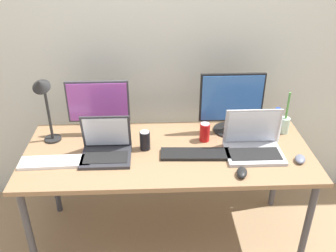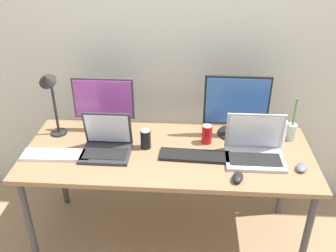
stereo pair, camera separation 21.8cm
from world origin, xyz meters
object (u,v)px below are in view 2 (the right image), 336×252
at_px(laptop_secondary, 255,148).
at_px(keyboard_main, 195,156).
at_px(water_bottle, 280,132).
at_px(bamboo_vase, 292,130).
at_px(soda_can_near_keyboard, 207,134).
at_px(keyboard_aux, 57,155).
at_px(mouse_by_keyboard, 238,177).
at_px(monitor_left, 104,102).
at_px(laptop_silver, 107,144).
at_px(soda_can_by_laptop, 146,139).
at_px(desk_lamp, 50,92).
at_px(work_desk, 168,159).
at_px(monitor_center, 236,106).
at_px(mouse_by_laptop, 302,167).

bearing_deg(laptop_secondary, keyboard_main, -175.43).
relative_size(water_bottle, bamboo_vase, 0.78).
bearing_deg(soda_can_near_keyboard, keyboard_aux, -166.22).
xyz_separation_m(laptop_secondary, mouse_by_keyboard, (-0.12, -0.24, -0.04)).
bearing_deg(monitor_left, laptop_silver, -76.41).
xyz_separation_m(laptop_silver, soda_can_near_keyboard, (0.63, 0.15, 0.00)).
distance_m(soda_can_by_laptop, bamboo_vase, 0.96).
bearing_deg(soda_can_near_keyboard, mouse_by_keyboard, -67.01).
distance_m(water_bottle, bamboo_vase, 0.14).
height_order(mouse_by_keyboard, soda_can_by_laptop, soda_can_by_laptop).
bearing_deg(soda_can_by_laptop, keyboard_aux, -165.38).
bearing_deg(water_bottle, desk_lamp, 179.19).
xyz_separation_m(mouse_by_keyboard, soda_can_by_laptop, (-0.55, 0.30, 0.04)).
xyz_separation_m(work_desk, bamboo_vase, (0.80, 0.20, 0.13)).
relative_size(laptop_silver, mouse_by_keyboard, 2.90).
bearing_deg(laptop_silver, mouse_by_keyboard, -16.72).
xyz_separation_m(work_desk, water_bottle, (0.70, 0.10, 0.17)).
distance_m(monitor_left, desk_lamp, 0.35).
bearing_deg(soda_can_by_laptop, soda_can_near_keyboard, 12.63).
bearing_deg(monitor_center, mouse_by_laptop, -46.66).
height_order(monitor_left, soda_can_near_keyboard, monitor_left).
xyz_separation_m(monitor_center, mouse_by_keyboard, (-0.02, -0.51, -0.20)).
bearing_deg(bamboo_vase, monitor_left, 177.86).
bearing_deg(mouse_by_laptop, keyboard_main, -165.46).
bearing_deg(monitor_left, water_bottle, -7.03).
distance_m(work_desk, mouse_by_keyboard, 0.50).
xyz_separation_m(mouse_by_laptop, soda_can_by_laptop, (-0.94, 0.18, 0.05)).
bearing_deg(desk_lamp, mouse_by_keyboard, -18.76).
xyz_separation_m(keyboard_aux, mouse_by_laptop, (1.47, -0.04, 0.01)).
bearing_deg(work_desk, water_bottle, 8.34).
height_order(laptop_secondary, keyboard_main, laptop_secondary).
height_order(soda_can_near_keyboard, desk_lamp, desk_lamp).
bearing_deg(soda_can_near_keyboard, laptop_secondary, -27.48).
bearing_deg(work_desk, monitor_center, 28.59).
height_order(mouse_by_laptop, bamboo_vase, bamboo_vase).
bearing_deg(water_bottle, bamboo_vase, 44.49).
height_order(monitor_center, water_bottle, monitor_center).
distance_m(laptop_silver, mouse_by_laptop, 1.18).
distance_m(laptop_silver, keyboard_aux, 0.31).
relative_size(laptop_secondary, desk_lamp, 0.73).
bearing_deg(mouse_by_keyboard, monitor_center, 102.40).
distance_m(work_desk, soda_can_near_keyboard, 0.30).
height_order(laptop_secondary, desk_lamp, desk_lamp).
relative_size(monitor_left, soda_can_by_laptop, 3.24).
height_order(monitor_left, laptop_secondary, monitor_left).
bearing_deg(desk_lamp, mouse_by_laptop, -9.98).
bearing_deg(laptop_silver, water_bottle, 7.26).
bearing_deg(mouse_by_keyboard, monitor_left, 163.55).
bearing_deg(laptop_secondary, mouse_by_keyboard, -116.45).
bearing_deg(monitor_left, bamboo_vase, -2.14).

